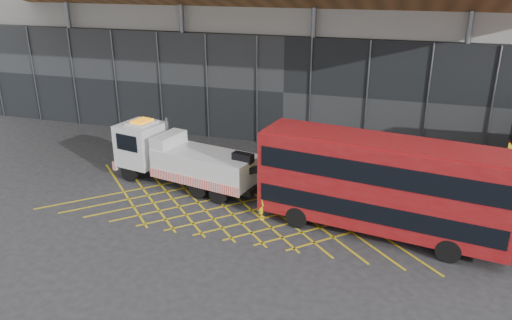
% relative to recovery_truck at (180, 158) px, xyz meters
% --- Properties ---
extents(ground_plane, '(120.00, 120.00, 0.00)m').
position_rel_recovery_truck_xyz_m(ground_plane, '(2.00, -2.01, -1.76)').
color(ground_plane, '#242426').
extents(road_markings, '(21.56, 7.16, 0.01)m').
position_rel_recovery_truck_xyz_m(road_markings, '(4.40, -2.01, -1.76)').
color(road_markings, gold).
rests_on(road_markings, ground_plane).
extents(construction_building, '(55.00, 23.97, 18.00)m').
position_rel_recovery_truck_xyz_m(construction_building, '(3.92, 16.38, 7.22)').
color(construction_building, gray).
rests_on(construction_building, ground_plane).
extents(recovery_truck, '(10.98, 4.44, 3.81)m').
position_rel_recovery_truck_xyz_m(recovery_truck, '(0.00, 0.00, 0.00)').
color(recovery_truck, black).
rests_on(recovery_truck, ground_plane).
extents(bus_towed, '(12.37, 4.58, 4.92)m').
position_rel_recovery_truck_xyz_m(bus_towed, '(12.00, -2.46, 0.97)').
color(bus_towed, maroon).
rests_on(bus_towed, ground_plane).
extents(worker, '(0.63, 0.78, 1.86)m').
position_rel_recovery_truck_xyz_m(worker, '(6.03, -2.74, -0.83)').
color(worker, yellow).
rests_on(worker, ground_plane).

